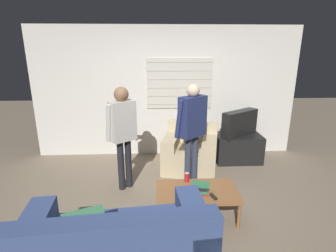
# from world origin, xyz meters

# --- Properties ---
(ground_plane) EXTENTS (16.00, 16.00, 0.00)m
(ground_plane) POSITION_xyz_m (0.00, 0.00, 0.00)
(ground_plane) COLOR #7F705B
(wall_back) EXTENTS (5.20, 0.08, 2.55)m
(wall_back) POSITION_xyz_m (0.01, 2.03, 1.28)
(wall_back) COLOR silver
(wall_back) RESTS_ON ground_plane
(couch_blue) EXTENTS (1.78, 1.01, 0.87)m
(couch_blue) POSITION_xyz_m (-0.58, -1.13, 0.34)
(couch_blue) COLOR #384C7F
(couch_blue) RESTS_ON ground_plane
(armchair_beige) EXTENTS (1.10, 1.06, 0.81)m
(armchair_beige) POSITION_xyz_m (0.41, 1.27, 0.32)
(armchair_beige) COLOR #C6B289
(armchair_beige) RESTS_ON ground_plane
(coffee_table) EXTENTS (1.04, 0.62, 0.39)m
(coffee_table) POSITION_xyz_m (0.30, -0.19, 0.35)
(coffee_table) COLOR brown
(coffee_table) RESTS_ON ground_plane
(tv_stand) EXTENTS (0.87, 0.53, 0.53)m
(tv_stand) POSITION_xyz_m (1.37, 1.55, 0.26)
(tv_stand) COLOR black
(tv_stand) RESTS_ON ground_plane
(tv) EXTENTS (0.78, 0.62, 0.48)m
(tv) POSITION_xyz_m (1.37, 1.55, 0.77)
(tv) COLOR black
(tv) RESTS_ON tv_stand
(person_left_standing) EXTENTS (0.47, 0.76, 1.60)m
(person_left_standing) POSITION_xyz_m (-0.71, 0.62, 1.01)
(person_left_standing) COLOR black
(person_left_standing) RESTS_ON ground_plane
(person_right_standing) EXTENTS (0.53, 0.80, 1.63)m
(person_right_standing) POSITION_xyz_m (0.34, 0.69, 1.03)
(person_right_standing) COLOR #33384C
(person_right_standing) RESTS_ON ground_plane
(book_stack) EXTENTS (0.26, 0.20, 0.13)m
(book_stack) POSITION_xyz_m (0.32, -0.26, 0.45)
(book_stack) COLOR maroon
(book_stack) RESTS_ON coffee_table
(soda_can) EXTENTS (0.07, 0.07, 0.13)m
(soda_can) POSITION_xyz_m (0.20, 0.05, 0.45)
(soda_can) COLOR red
(soda_can) RESTS_ON coffee_table
(spare_remote) EXTENTS (0.08, 0.14, 0.02)m
(spare_remote) POSITION_xyz_m (0.48, -0.36, 0.40)
(spare_remote) COLOR black
(spare_remote) RESTS_ON coffee_table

